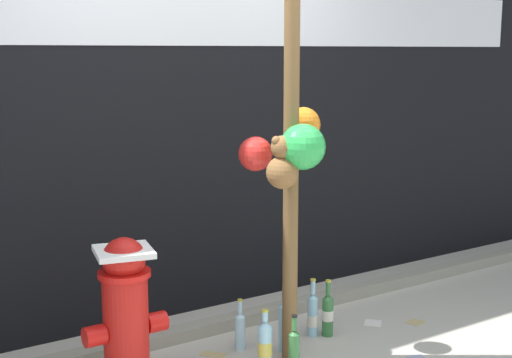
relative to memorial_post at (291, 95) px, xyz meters
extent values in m
cube|color=black|center=(-0.13, 1.10, 0.37)|extent=(10.00, 0.20, 3.79)
cube|color=silver|center=(0.67, 0.99, 0.47)|extent=(4.65, 0.01, 0.40)
cube|color=gray|center=(-0.13, 0.59, -1.48)|extent=(8.00, 0.12, 0.08)
cylinder|color=brown|center=(0.01, 0.00, -0.17)|extent=(0.09, 0.09, 2.72)
sphere|color=orange|center=(0.15, 0.08, -0.18)|extent=(0.20, 0.20, 0.20)
sphere|color=green|center=(0.00, -0.11, -0.27)|extent=(0.25, 0.25, 0.25)
sphere|color=red|center=(-0.10, 0.19, -0.34)|extent=(0.20, 0.20, 0.20)
sphere|color=brown|center=(-0.10, -0.07, -0.41)|extent=(0.18, 0.18, 0.18)
sphere|color=brown|center=(-0.10, -0.07, -0.27)|extent=(0.13, 0.13, 0.13)
sphere|color=brown|center=(-0.14, -0.07, -0.23)|extent=(0.05, 0.05, 0.05)
sphere|color=brown|center=(-0.06, -0.07, -0.23)|extent=(0.05, 0.05, 0.05)
sphere|color=brown|center=(-0.10, -0.12, -0.27)|extent=(0.04, 0.04, 0.04)
cylinder|color=red|center=(-0.94, 0.14, -1.21)|extent=(0.24, 0.24, 0.63)
cylinder|color=red|center=(-0.94, 0.14, -0.88)|extent=(0.27, 0.27, 0.03)
sphere|color=red|center=(-0.94, 0.14, -0.81)|extent=(0.22, 0.22, 0.22)
cylinder|color=red|center=(-1.11, 0.14, -1.18)|extent=(0.11, 0.11, 0.11)
cylinder|color=red|center=(-0.77, 0.14, -1.18)|extent=(0.11, 0.11, 0.11)
cube|color=white|center=(-0.94, 0.14, -0.77)|extent=(0.34, 0.34, 0.03)
cylinder|color=#93CCE0|center=(0.04, 0.11, -1.39)|extent=(0.07, 0.07, 0.27)
cone|color=#93CCE0|center=(0.04, 0.11, -1.24)|extent=(0.07, 0.07, 0.03)
cylinder|color=#93CCE0|center=(0.04, 0.11, -1.18)|extent=(0.03, 0.03, 0.09)
cylinder|color=black|center=(0.04, 0.11, -1.12)|extent=(0.03, 0.03, 0.01)
cylinder|color=#337038|center=(0.41, 0.14, -1.40)|extent=(0.07, 0.07, 0.24)
cone|color=#337038|center=(0.41, 0.14, -1.27)|extent=(0.07, 0.07, 0.03)
cylinder|color=#337038|center=(0.41, 0.14, -1.22)|extent=(0.03, 0.03, 0.08)
cylinder|color=silver|center=(0.41, 0.14, -1.39)|extent=(0.07, 0.07, 0.07)
cylinder|color=gold|center=(0.41, 0.14, -1.17)|extent=(0.03, 0.03, 0.01)
cylinder|color=#93CCE0|center=(0.33, 0.20, -1.40)|extent=(0.07, 0.07, 0.25)
cone|color=#93CCE0|center=(0.33, 0.20, -1.27)|extent=(0.07, 0.07, 0.03)
cylinder|color=#93CCE0|center=(0.33, 0.20, -1.21)|extent=(0.03, 0.03, 0.09)
cylinder|color=silver|center=(0.33, 0.20, -1.43)|extent=(0.07, 0.07, 0.07)
cylinder|color=gold|center=(0.33, 0.20, -1.16)|extent=(0.03, 0.03, 0.01)
cylinder|color=#337038|center=(-0.10, -0.18, -1.41)|extent=(0.06, 0.06, 0.23)
cone|color=#337038|center=(-0.10, -0.18, -1.28)|extent=(0.06, 0.06, 0.02)
cylinder|color=#337038|center=(-0.10, -0.18, -1.23)|extent=(0.03, 0.03, 0.08)
cylinder|color=black|center=(-0.10, -0.18, -1.19)|extent=(0.03, 0.03, 0.01)
cylinder|color=#B2DBEA|center=(-0.16, 0.27, -1.42)|extent=(0.06, 0.06, 0.21)
cone|color=#B2DBEA|center=(-0.16, 0.27, -1.31)|extent=(0.06, 0.06, 0.02)
cylinder|color=#B2DBEA|center=(-0.16, 0.27, -1.26)|extent=(0.03, 0.03, 0.07)
cylinder|color=gold|center=(-0.16, 0.27, -1.22)|extent=(0.03, 0.03, 0.01)
cylinder|color=#93CCE0|center=(-0.21, -0.07, -1.39)|extent=(0.08, 0.08, 0.26)
cone|color=#93CCE0|center=(-0.21, -0.07, -1.24)|extent=(0.08, 0.08, 0.03)
cylinder|color=#93CCE0|center=(-0.21, -0.07, -1.20)|extent=(0.03, 0.03, 0.06)
cylinder|color=#D8C64C|center=(-0.21, -0.07, -1.39)|extent=(0.08, 0.08, 0.08)
cylinder|color=gold|center=(-0.21, -0.07, -1.17)|extent=(0.04, 0.04, 0.01)
cube|color=silver|center=(0.79, 0.14, -1.52)|extent=(0.16, 0.16, 0.01)
cube|color=tan|center=(1.03, -0.01, -1.52)|extent=(0.13, 0.12, 0.01)
cube|color=tan|center=(-0.34, 0.29, -1.52)|extent=(0.15, 0.16, 0.01)
cube|color=#8C99B2|center=(0.62, -0.41, -1.52)|extent=(0.12, 0.11, 0.01)
camera|label=1|loc=(-2.35, -3.19, 0.24)|focal=50.84mm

